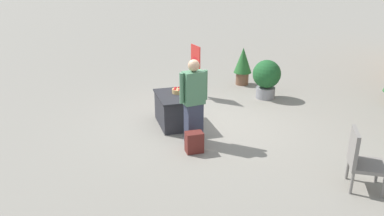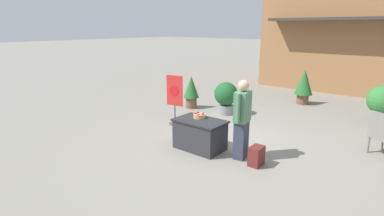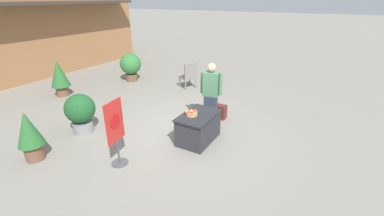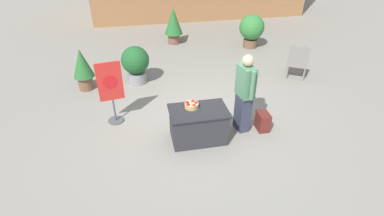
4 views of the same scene
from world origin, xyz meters
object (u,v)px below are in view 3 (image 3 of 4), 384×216
Objects in this scene: backpack at (220,112)px; patio_chair at (189,75)px; poster_board at (116,132)px; potted_plant_far_left at (131,65)px; potted_plant_near_right at (80,111)px; potted_plant_near_left at (29,134)px; potted_plant_far_right at (59,76)px; person_visitor at (211,94)px; display_table at (198,128)px; apple_basket at (192,113)px.

backpack is 3.00m from patio_chair.
potted_plant_far_left is (4.78, 3.93, -0.12)m from poster_board.
potted_plant_near_right reaches higher than backpack.
potted_plant_far_left is 1.02× the size of potted_plant_near_left.
poster_board is at bearing -113.28° from potted_plant_far_right.
poster_board is at bearing -107.22° from potted_plant_near_right.
person_visitor is 4.44m from potted_plant_near_left.
potted_plant_near_right is (1.40, 0.11, -0.04)m from potted_plant_near_left.
poster_board is 6.19m from potted_plant_far_left.
poster_board reaches higher than potted_plant_far_right.
backpack is 5.17m from potted_plant_far_left.
potted_plant_far_right is (0.37, 5.91, 0.38)m from display_table.
display_table is at bearing 153.28° from patio_chair.
potted_plant_far_right is at bearing 85.21° from apple_basket.
poster_board reaches higher than potted_plant_near_left.
poster_board is at bearing 149.52° from display_table.
person_visitor is 1.49× the size of potted_plant_far_left.
potted_plant_far_left is at bearing 38.14° from patio_chair.
potted_plant_far_right is 1.21× the size of potted_plant_near_right.
apple_basket is 5.77m from potted_plant_far_left.
potted_plant_near_left is (-0.81, 1.77, -0.14)m from poster_board.
person_visitor reaches higher than apple_basket.
person_visitor reaches higher than potted_plant_far_left.
person_visitor is at bearing 160.95° from patio_chair.
potted_plant_far_right reaches higher than display_table.
display_table reaches higher than backpack.
display_table is at bearing 50.74° from poster_board.
potted_plant_far_left is 6.00m from potted_plant_near_left.
potted_plant_near_left is at bearing -158.91° from potted_plant_far_left.
display_table is 4.13m from patio_chair.
potted_plant_far_right is at bearing -92.51° from person_visitor.
potted_plant_near_left reaches higher than patio_chair.
potted_plant_near_left is (-3.57, 2.63, -0.25)m from person_visitor.
poster_board is 1.37× the size of potted_plant_near_right.
potted_plant_far_right is (-3.07, 3.63, 0.20)m from patio_chair.
person_visitor reaches higher than backpack.
backpack is 3.40m from poster_board.
patio_chair is 6.01m from potted_plant_near_left.
apple_basket is (-0.12, 0.13, 0.42)m from display_table.
poster_board is at bearing 151.03° from apple_basket.
potted_plant_far_right reaches higher than potted_plant_near_left.
potted_plant_far_right is 3.37m from potted_plant_near_right.
display_table is 1.03× the size of potted_plant_near_left.
backpack is at bearing -107.79° from potted_plant_far_left.
poster_board is (-2.76, 0.86, -0.11)m from person_visitor.
potted_plant_far_right reaches higher than potted_plant_near_right.
backpack is 0.28× the size of poster_board.
person_visitor is 5.78m from potted_plant_far_right.
display_table is 1.10× the size of potted_plant_near_right.
apple_basket is 0.16× the size of person_visitor.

